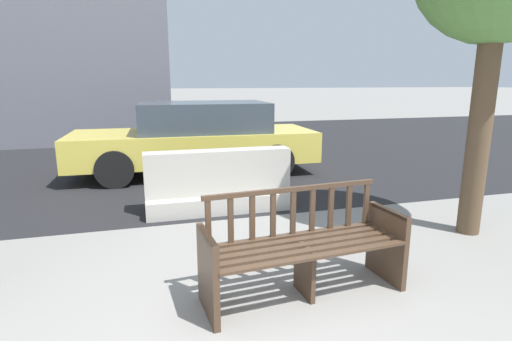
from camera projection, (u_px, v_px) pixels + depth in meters
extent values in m
cube|color=black|center=(168.00, 148.00, 10.73)|extent=(120.00, 12.00, 0.01)
cube|color=#473323|center=(208.00, 275.00, 3.01)|extent=(0.09, 0.52, 0.66)
cube|color=#473323|center=(387.00, 244.00, 3.57)|extent=(0.09, 0.52, 0.66)
cube|color=#473323|center=(305.00, 270.00, 3.32)|extent=(0.07, 0.33, 0.45)
cube|color=#473323|center=(319.00, 256.00, 3.06)|extent=(1.60, 0.21, 0.02)
cube|color=#473323|center=(312.00, 250.00, 3.16)|extent=(1.60, 0.21, 0.02)
cube|color=#473323|center=(305.00, 245.00, 3.27)|extent=(1.60, 0.21, 0.02)
cube|color=#473323|center=(299.00, 240.00, 3.37)|extent=(1.60, 0.21, 0.02)
cube|color=#473323|center=(293.00, 235.00, 3.48)|extent=(1.60, 0.21, 0.02)
cube|color=#473323|center=(293.00, 189.00, 3.40)|extent=(1.60, 0.17, 0.04)
cube|color=#473323|center=(208.00, 223.00, 3.19)|extent=(0.05, 0.03, 0.38)
cube|color=#473323|center=(231.00, 220.00, 3.25)|extent=(0.05, 0.03, 0.38)
cube|color=#473323|center=(252.00, 218.00, 3.31)|extent=(0.05, 0.03, 0.38)
cube|color=#473323|center=(273.00, 215.00, 3.38)|extent=(0.05, 0.03, 0.38)
cube|color=#473323|center=(293.00, 213.00, 3.44)|extent=(0.05, 0.03, 0.38)
cube|color=#473323|center=(312.00, 210.00, 3.51)|extent=(0.05, 0.03, 0.38)
cube|color=#473323|center=(331.00, 208.00, 3.57)|extent=(0.05, 0.03, 0.38)
cube|color=#473323|center=(349.00, 206.00, 3.64)|extent=(0.05, 0.03, 0.38)
cube|color=#473323|center=(366.00, 204.00, 3.70)|extent=(0.05, 0.03, 0.38)
cube|color=#473323|center=(207.00, 237.00, 2.93)|extent=(0.09, 0.46, 0.03)
cube|color=#473323|center=(391.00, 212.00, 3.49)|extent=(0.09, 0.46, 0.03)
cube|color=#ADA89E|center=(219.00, 201.00, 5.60)|extent=(2.00, 0.69, 0.24)
cube|color=#ADA89E|center=(219.00, 172.00, 5.51)|extent=(2.00, 0.31, 0.60)
cylinder|color=brown|center=(480.00, 128.00, 4.49)|extent=(0.25, 0.25, 2.49)
cube|color=#DBC64C|center=(195.00, 146.00, 7.72)|extent=(4.61, 1.85, 0.56)
cube|color=#38424C|center=(203.00, 117.00, 7.64)|extent=(2.45, 1.58, 0.55)
cylinder|color=black|center=(115.00, 169.00, 6.68)|extent=(0.65, 0.24, 0.64)
cylinder|color=black|center=(122.00, 153.00, 8.20)|extent=(0.65, 0.24, 0.64)
cylinder|color=black|center=(276.00, 161.00, 7.34)|extent=(0.65, 0.24, 0.64)
cylinder|color=black|center=(256.00, 147.00, 8.86)|extent=(0.65, 0.24, 0.64)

